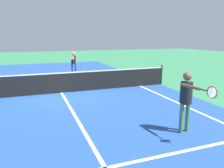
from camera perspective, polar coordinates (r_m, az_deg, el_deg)
name	(u,v)px	position (r m, az deg, el deg)	size (l,w,h in m)	color
ground_plane	(62,93)	(10.53, -12.96, -2.24)	(60.00, 60.00, 0.00)	#337F51
court_surface_inbounds	(62,93)	(10.53, -12.96, -2.24)	(10.62, 24.40, 0.00)	#234C93
line_service_near	(105,168)	(4.70, -1.74, -21.00)	(8.22, 0.10, 0.01)	white
line_center_service	(75,115)	(7.50, -9.67, -8.02)	(0.10, 6.40, 0.01)	white
net	(61,82)	(10.42, -13.09, 0.38)	(10.90, 0.09, 1.07)	#33383D
player_near	(187,96)	(6.16, 18.84, -2.87)	(0.42, 1.23, 1.68)	#3F7247
player_far	(74,61)	(15.15, -9.95, 5.96)	(0.57, 1.16, 1.56)	navy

